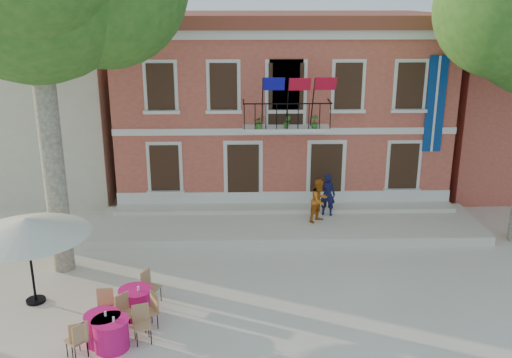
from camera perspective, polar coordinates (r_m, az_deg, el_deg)
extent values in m
plane|color=beige|center=(17.04, -2.51, -10.76)|extent=(90.00, 90.00, 0.00)
cube|color=#CC6349|center=(25.45, 2.27, 7.25)|extent=(13.00, 8.00, 7.00)
cube|color=brown|center=(25.05, 2.38, 15.71)|extent=(13.50, 8.50, 0.50)
cube|color=silver|center=(21.13, 3.09, 14.25)|extent=(13.30, 0.35, 0.35)
cube|color=silver|center=(21.10, 3.05, 5.05)|extent=(3.20, 0.90, 0.15)
cube|color=black|center=(20.52, 3.18, 7.53)|extent=(3.20, 0.04, 0.04)
cube|color=navy|center=(22.47, 17.50, 7.12)|extent=(0.70, 0.05, 3.60)
cube|color=#0F0D99|center=(20.00, 0.69, 9.47)|extent=(0.76, 0.27, 0.47)
cube|color=red|center=(20.05, 3.30, 9.46)|extent=(0.76, 0.29, 0.47)
cube|color=red|center=(20.15, 5.89, 9.44)|extent=(0.76, 0.27, 0.47)
imported|color=#26591E|center=(20.69, 0.35, 5.71)|extent=(0.43, 0.37, 0.48)
imported|color=#26591E|center=(20.75, 3.13, 5.72)|extent=(0.26, 0.21, 0.48)
imported|color=#26591E|center=(20.85, 5.88, 5.71)|extent=(0.27, 0.27, 0.48)
cube|color=beige|center=(28.24, -22.00, 5.99)|extent=(9.00, 9.00, 6.00)
cube|color=brown|center=(27.84, -22.77, 12.43)|extent=(9.40, 9.40, 0.40)
cube|color=silver|center=(21.02, 3.14, -4.59)|extent=(14.00, 3.40, 0.30)
cylinder|color=#A59E84|center=(17.83, -19.75, 2.44)|extent=(0.65, 0.65, 7.48)
cylinder|color=black|center=(17.40, -21.15, -11.25)|extent=(0.53, 0.53, 0.08)
cylinder|color=black|center=(16.93, -21.55, -8.07)|extent=(0.07, 0.07, 2.22)
cone|color=silver|center=(16.49, -22.00, -4.45)|extent=(3.37, 3.37, 0.49)
imported|color=#111338|center=(21.40, 7.16, -1.54)|extent=(0.68, 0.55, 1.62)
imported|color=#C56417|center=(20.77, 6.36, -2.14)|extent=(0.99, 0.98, 1.60)
cylinder|color=#DF157B|center=(14.89, -15.03, -14.30)|extent=(0.84, 0.84, 0.75)
cylinder|color=#DF157B|center=(14.69, -15.15, -13.02)|extent=(0.90, 0.90, 0.02)
cube|color=tan|center=(14.49, -17.52, -15.03)|extent=(0.59, 0.59, 0.95)
cube|color=tan|center=(15.21, -12.74, -12.93)|extent=(0.59, 0.59, 0.95)
cylinder|color=#DF157B|center=(14.63, -14.27, -14.85)|extent=(0.84, 0.84, 0.75)
cylinder|color=#DF157B|center=(14.43, -14.39, -13.56)|extent=(0.90, 0.90, 0.02)
cube|color=tan|center=(14.64, -11.30, -14.13)|extent=(0.53, 0.53, 0.95)
cube|color=tan|center=(14.55, -17.33, -14.86)|extent=(0.53, 0.53, 0.95)
cylinder|color=#DF157B|center=(15.81, -11.91, -12.03)|extent=(0.84, 0.84, 0.75)
cylinder|color=#DF157B|center=(15.62, -12.00, -10.80)|extent=(0.90, 0.90, 0.02)
cube|color=tan|center=(15.16, -10.74, -12.90)|extent=(0.58, 0.58, 0.95)
cube|color=tan|center=(16.29, -10.38, -10.58)|extent=(0.56, 0.56, 0.95)
cube|color=tan|center=(15.87, -14.69, -11.72)|extent=(0.45, 0.45, 0.95)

